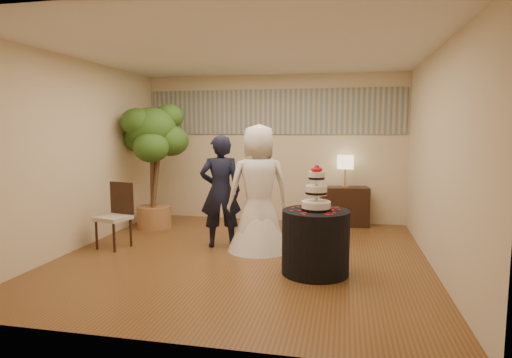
% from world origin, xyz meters
% --- Properties ---
extents(floor, '(5.00, 5.00, 0.00)m').
position_xyz_m(floor, '(0.00, 0.00, 0.00)').
color(floor, brown).
rests_on(floor, ground).
extents(ceiling, '(5.00, 5.00, 0.00)m').
position_xyz_m(ceiling, '(0.00, 0.00, 2.80)').
color(ceiling, white).
rests_on(ceiling, wall_back).
extents(wall_back, '(5.00, 0.06, 2.80)m').
position_xyz_m(wall_back, '(0.00, 2.50, 1.40)').
color(wall_back, beige).
rests_on(wall_back, ground).
extents(wall_front, '(5.00, 0.06, 2.80)m').
position_xyz_m(wall_front, '(0.00, -2.50, 1.40)').
color(wall_front, beige).
rests_on(wall_front, ground).
extents(wall_left, '(0.06, 5.00, 2.80)m').
position_xyz_m(wall_left, '(-2.50, 0.00, 1.40)').
color(wall_left, beige).
rests_on(wall_left, ground).
extents(wall_right, '(0.06, 5.00, 2.80)m').
position_xyz_m(wall_right, '(2.50, 0.00, 1.40)').
color(wall_right, beige).
rests_on(wall_right, ground).
extents(mural_border, '(4.90, 0.02, 0.85)m').
position_xyz_m(mural_border, '(0.00, 2.48, 2.10)').
color(mural_border, gray).
rests_on(mural_border, wall_back).
extents(groom, '(0.71, 0.58, 1.69)m').
position_xyz_m(groom, '(-0.45, 0.45, 0.85)').
color(groom, black).
rests_on(groom, floor).
extents(bride, '(1.21, 1.21, 1.85)m').
position_xyz_m(bride, '(0.14, 0.38, 0.92)').
color(bride, white).
rests_on(bride, floor).
extents(cake_table, '(0.93, 0.93, 0.79)m').
position_xyz_m(cake_table, '(1.03, -0.50, 0.40)').
color(cake_table, black).
rests_on(cake_table, floor).
extents(wedding_cake, '(0.36, 0.36, 0.56)m').
position_xyz_m(wedding_cake, '(1.03, -0.50, 1.07)').
color(wedding_cake, white).
rests_on(wedding_cake, cake_table).
extents(console, '(0.91, 0.51, 0.72)m').
position_xyz_m(console, '(1.37, 2.25, 0.36)').
color(console, black).
rests_on(console, floor).
extents(table_lamp, '(0.29, 0.29, 0.58)m').
position_xyz_m(table_lamp, '(1.37, 2.25, 1.01)').
color(table_lamp, beige).
rests_on(table_lamp, console).
extents(ficus_tree, '(1.51, 1.51, 2.27)m').
position_xyz_m(ficus_tree, '(-1.99, 1.39, 1.14)').
color(ficus_tree, '#325B1C').
rests_on(ficus_tree, floor).
extents(side_chair, '(0.54, 0.56, 0.97)m').
position_xyz_m(side_chair, '(-2.00, 0.03, 0.49)').
color(side_chair, black).
rests_on(side_chair, floor).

